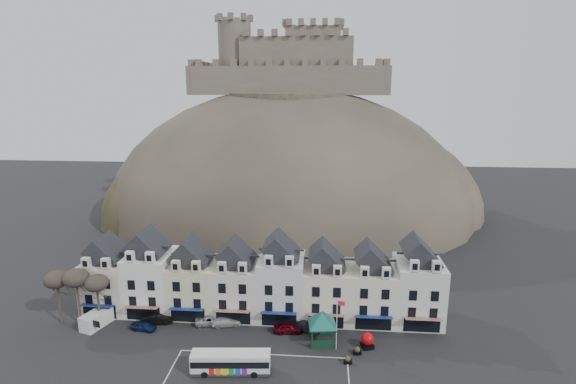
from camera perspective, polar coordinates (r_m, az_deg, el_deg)
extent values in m
plane|color=black|center=(59.10, -5.97, -22.38)|extent=(300.00, 300.00, 0.00)
cube|color=silver|center=(59.81, -3.70, -21.84)|extent=(22.00, 7.50, 0.01)
cube|color=beige|center=(77.55, -21.62, -10.72)|extent=(6.80, 8.00, 8.00)
cube|color=black|center=(75.65, -21.96, -7.12)|extent=(6.80, 5.76, 2.80)
cube|color=beige|center=(73.49, -24.24, -8.20)|extent=(1.20, 0.80, 1.60)
cube|color=beige|center=(72.12, -22.14, -8.40)|extent=(1.20, 0.80, 1.60)
cube|color=black|center=(75.47, -22.81, -13.79)|extent=(5.10, 0.06, 2.20)
cube|color=navy|center=(74.38, -23.14, -13.12)|extent=(5.10, 1.29, 0.43)
cube|color=white|center=(74.63, -16.89, -10.80)|extent=(6.80, 8.00, 9.20)
cube|color=black|center=(72.50, -17.20, -6.61)|extent=(6.80, 5.76, 2.80)
cube|color=white|center=(70.09, -19.42, -7.74)|extent=(1.20, 0.80, 1.60)
cube|color=white|center=(68.94, -17.13, -7.92)|extent=(1.20, 0.80, 1.60)
cube|color=black|center=(72.72, -17.89, -14.43)|extent=(5.10, 0.06, 2.20)
cube|color=maroon|center=(71.58, -18.18, -13.75)|extent=(5.10, 1.29, 0.43)
cube|color=beige|center=(72.74, -11.76, -11.66)|extent=(6.80, 8.00, 8.00)
cube|color=black|center=(70.71, -11.97, -7.83)|extent=(6.80, 5.76, 2.80)
cube|color=beige|center=(68.09, -14.04, -9.07)|extent=(1.20, 0.80, 1.60)
cube|color=beige|center=(67.21, -11.59, -9.24)|extent=(1.20, 0.80, 1.60)
cube|color=black|center=(70.51, -12.60, -15.01)|extent=(5.10, 0.06, 2.20)
cube|color=navy|center=(69.34, -12.82, -14.32)|extent=(5.10, 1.29, 0.43)
cube|color=silver|center=(71.19, -6.39, -12.02)|extent=(6.80, 8.00, 8.00)
cube|color=black|center=(69.11, -6.50, -8.13)|extent=(6.80, 5.76, 2.80)
cube|color=silver|center=(66.28, -8.39, -9.44)|extent=(1.20, 0.80, 1.60)
cube|color=silver|center=(65.69, -5.81, -9.58)|extent=(1.20, 0.80, 1.60)
cube|color=black|center=(68.91, -6.99, -15.48)|extent=(5.10, 0.06, 2.20)
cube|color=maroon|center=(67.72, -7.14, -14.79)|extent=(5.10, 1.29, 0.43)
cube|color=silver|center=(70.00, -0.81, -11.85)|extent=(6.80, 8.00, 9.20)
cube|color=black|center=(67.72, -0.83, -7.41)|extent=(6.80, 5.76, 2.80)
cube|color=silver|center=(64.67, -2.47, -8.75)|extent=(1.20, 0.80, 1.60)
cube|color=silver|center=(64.38, 0.20, -8.84)|extent=(1.20, 0.80, 1.60)
cube|color=black|center=(67.96, -1.14, -15.82)|extent=(5.10, 0.06, 2.20)
cube|color=navy|center=(66.74, -1.21, -15.12)|extent=(5.10, 1.29, 0.43)
cube|color=silver|center=(69.99, 4.87, -12.45)|extent=(6.80, 8.00, 8.00)
cube|color=black|center=(67.88, 4.96, -8.50)|extent=(6.80, 5.76, 2.80)
cube|color=silver|center=(64.68, 3.62, -9.91)|extent=(1.20, 0.80, 1.60)
cube|color=silver|center=(64.71, 6.31, -9.96)|extent=(1.20, 0.80, 1.60)
cube|color=black|center=(67.68, 4.83, -16.00)|extent=(5.10, 0.06, 2.20)
cube|color=maroon|center=(66.46, 4.85, -15.31)|extent=(5.10, 1.29, 0.43)
cube|color=silver|center=(70.38, 10.55, -12.49)|extent=(6.80, 8.00, 8.00)
cube|color=black|center=(68.28, 10.74, -8.56)|extent=(6.80, 5.76, 2.80)
cube|color=silver|center=(64.94, 9.72, -9.99)|extent=(1.20, 0.80, 1.60)
cube|color=silver|center=(65.28, 12.37, -9.99)|extent=(1.20, 0.80, 1.60)
cube|color=black|center=(68.08, 10.79, -16.02)|extent=(5.10, 0.06, 2.20)
cube|color=navy|center=(66.87, 10.90, -15.33)|extent=(5.10, 1.29, 0.43)
cube|color=silver|center=(71.16, 16.15, -11.98)|extent=(6.80, 8.00, 9.20)
cube|color=black|center=(68.92, 16.46, -7.61)|extent=(6.80, 5.76, 2.80)
cube|color=silver|center=(65.45, 15.77, -8.99)|extent=(1.20, 0.80, 1.60)
cube|color=silver|center=(66.09, 18.35, -8.95)|extent=(1.20, 0.80, 1.60)
cube|color=black|center=(69.15, 16.62, -15.88)|extent=(5.10, 0.06, 2.20)
cube|color=maroon|center=(67.95, 16.81, -15.19)|extent=(5.10, 1.29, 0.43)
ellipsoid|color=#353129|center=(122.34, 0.05, -2.91)|extent=(96.00, 76.00, 68.00)
ellipsoid|color=#2B3319|center=(120.44, -10.69, -3.42)|extent=(52.00, 44.00, 42.00)
ellipsoid|color=#353129|center=(126.62, 11.11, -2.60)|extent=(56.00, 48.00, 46.00)
ellipsoid|color=#2B3319|center=(109.46, -2.64, -4.92)|extent=(40.00, 28.00, 28.00)
ellipsoid|color=#353129|center=(110.51, 4.73, -4.78)|extent=(36.00, 28.00, 24.00)
cylinder|color=#353129|center=(117.41, 0.06, 11.76)|extent=(30.00, 30.00, 3.00)
cube|color=brown|center=(113.37, -0.11, 13.97)|extent=(48.00, 2.20, 7.00)
cube|color=brown|center=(133.31, 0.64, 13.90)|extent=(48.00, 2.20, 7.00)
cube|color=brown|center=(127.47, -10.85, 13.69)|extent=(2.20, 22.00, 7.00)
cube|color=brown|center=(123.80, 11.77, 13.66)|extent=(2.20, 22.00, 7.00)
cube|color=brown|center=(123.36, 1.26, 16.49)|extent=(28.00, 18.00, 10.00)
cube|color=brown|center=(125.26, 3.24, 17.11)|extent=(14.00, 12.00, 13.00)
cylinder|color=brown|center=(121.45, -6.74, 16.45)|extent=(8.40, 8.40, 18.00)
cylinder|color=silver|center=(126.15, 3.29, 21.19)|extent=(0.16, 0.16, 5.00)
cylinder|color=#362B22|center=(76.14, -26.99, -12.68)|extent=(0.32, 0.32, 5.74)
ellipsoid|color=#383028|center=(74.52, -27.33, -9.83)|extent=(3.61, 3.61, 2.54)
cylinder|color=#362B22|center=(74.60, -24.99, -12.88)|extent=(0.32, 0.32, 6.02)
ellipsoid|color=#383028|center=(72.89, -25.33, -9.84)|extent=(3.78, 3.78, 2.67)
cylinder|color=#362B22|center=(73.34, -22.87, -13.37)|extent=(0.32, 0.32, 5.46)
ellipsoid|color=#383028|center=(71.73, -23.16, -10.58)|extent=(3.43, 3.43, 2.42)
cube|color=#262628|center=(59.87, -7.24, -21.53)|extent=(9.85, 3.05, 0.44)
cube|color=silver|center=(59.15, -7.28, -20.51)|extent=(9.85, 3.01, 2.22)
cube|color=black|center=(59.08, -7.28, -20.41)|extent=(9.66, 3.06, 0.84)
cube|color=silver|center=(58.59, -7.31, -19.69)|extent=(9.65, 2.91, 0.22)
cube|color=orange|center=(58.30, -2.31, -19.94)|extent=(0.14, 1.06, 0.25)
cylinder|color=black|center=(58.74, -4.33, -22.12)|extent=(0.87, 0.35, 0.85)
cylinder|color=black|center=(60.37, -4.18, -21.02)|extent=(0.87, 0.35, 0.85)
cylinder|color=black|center=(59.46, -10.57, -21.84)|extent=(0.87, 0.35, 0.85)
cylinder|color=black|center=(61.07, -10.21, -20.77)|extent=(0.87, 0.35, 0.85)
cube|color=#10301F|center=(65.76, 2.82, -16.86)|extent=(0.19, 0.19, 2.71)
cube|color=#10301F|center=(66.08, 5.57, -16.75)|extent=(0.19, 0.19, 2.71)
cube|color=#10301F|center=(63.16, 3.08, -18.25)|extent=(0.19, 0.19, 2.71)
cube|color=#10301F|center=(63.49, 5.96, -18.13)|extent=(0.19, 0.19, 2.71)
cube|color=#10301F|center=(63.91, 4.38, -16.45)|extent=(4.15, 4.15, 0.14)
cone|color=#125048|center=(63.41, 4.39, -15.65)|extent=(7.41, 7.41, 2.03)
cube|color=black|center=(64.83, 10.02, -18.66)|extent=(1.87, 1.87, 0.57)
sphere|color=#AE090E|center=(64.29, 10.06, -17.89)|extent=(1.76, 1.76, 1.76)
cylinder|color=silver|center=(62.21, 6.20, -16.39)|extent=(0.11, 0.11, 7.31)
cube|color=red|center=(60.67, 6.76, -13.88)|extent=(1.00, 0.19, 0.64)
cube|color=silver|center=(73.88, -23.08, -14.59)|extent=(3.51, 5.34, 2.25)
cube|color=black|center=(73.68, -23.11, -14.29)|extent=(1.97, 0.69, 0.96)
cube|color=black|center=(63.29, 8.78, -19.49)|extent=(1.14, 0.67, 0.54)
sphere|color=#2B3319|center=(63.06, 8.80, -19.17)|extent=(0.75, 0.75, 0.75)
cube|color=black|center=(61.45, 7.59, -20.57)|extent=(1.08, 0.59, 0.52)
sphere|color=#2B3319|center=(61.22, 7.60, -20.25)|extent=(0.73, 0.73, 0.73)
imported|color=#0D1D43|center=(70.68, -17.86, -15.91)|extent=(3.81, 1.96, 1.24)
imported|color=black|center=(71.77, -16.34, -15.18)|extent=(4.99, 2.77, 1.56)
imported|color=#B3B6BC|center=(69.94, -9.71, -15.72)|extent=(5.02, 3.22, 1.31)
imported|color=silver|center=(69.27, -7.85, -15.97)|extent=(4.70, 2.86, 1.27)
imported|color=#4F040E|center=(66.96, -0.02, -16.88)|extent=(4.31, 2.17, 1.41)
imported|color=black|center=(67.23, 2.48, -16.80)|extent=(4.29, 2.51, 1.34)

